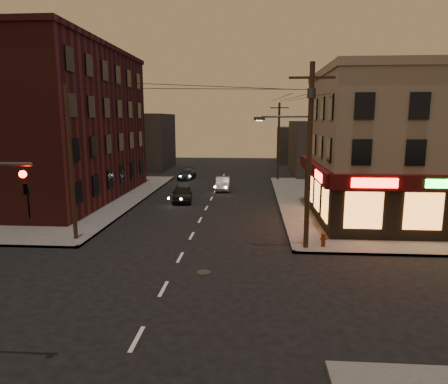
# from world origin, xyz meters

# --- Properties ---
(ground) EXTENTS (120.00, 120.00, 0.00)m
(ground) POSITION_xyz_m (0.00, 0.00, 0.00)
(ground) COLOR black
(ground) RESTS_ON ground
(sidewalk_ne) EXTENTS (24.00, 28.00, 0.15)m
(sidewalk_ne) POSITION_xyz_m (18.00, 19.00, 0.07)
(sidewalk_ne) COLOR #514F4C
(sidewalk_ne) RESTS_ON ground
(sidewalk_nw) EXTENTS (24.00, 28.00, 0.15)m
(sidewalk_nw) POSITION_xyz_m (-18.00, 19.00, 0.07)
(sidewalk_nw) COLOR #514F4C
(sidewalk_nw) RESTS_ON ground
(pizza_building) EXTENTS (15.85, 12.85, 10.50)m
(pizza_building) POSITION_xyz_m (15.93, 13.43, 5.35)
(pizza_building) COLOR gray
(pizza_building) RESTS_ON sidewalk_ne
(brick_apartment) EXTENTS (12.00, 20.00, 13.00)m
(brick_apartment) POSITION_xyz_m (-14.50, 19.00, 6.65)
(brick_apartment) COLOR #471916
(brick_apartment) RESTS_ON sidewalk_nw
(bg_building_ne_a) EXTENTS (10.00, 12.00, 7.00)m
(bg_building_ne_a) POSITION_xyz_m (14.00, 38.00, 3.50)
(bg_building_ne_a) COLOR #3F3D3A
(bg_building_ne_a) RESTS_ON ground
(bg_building_nw) EXTENTS (9.00, 10.00, 8.00)m
(bg_building_nw) POSITION_xyz_m (-13.00, 42.00, 4.00)
(bg_building_nw) COLOR #3F3D3A
(bg_building_nw) RESTS_ON ground
(bg_building_ne_b) EXTENTS (8.00, 8.00, 6.00)m
(bg_building_ne_b) POSITION_xyz_m (12.00, 52.00, 3.00)
(bg_building_ne_b) COLOR #3F3D3A
(bg_building_ne_b) RESTS_ON ground
(utility_pole_main) EXTENTS (4.20, 0.44, 10.00)m
(utility_pole_main) POSITION_xyz_m (6.68, 5.80, 5.76)
(utility_pole_main) COLOR #382619
(utility_pole_main) RESTS_ON sidewalk_ne
(utility_pole_far) EXTENTS (0.26, 0.26, 9.00)m
(utility_pole_far) POSITION_xyz_m (6.80, 32.00, 4.65)
(utility_pole_far) COLOR #382619
(utility_pole_far) RESTS_ON sidewalk_ne
(utility_pole_west) EXTENTS (0.24, 0.24, 9.00)m
(utility_pole_west) POSITION_xyz_m (-6.80, 6.50, 4.65)
(utility_pole_west) COLOR #382619
(utility_pole_west) RESTS_ON sidewalk_nw
(sedan_near) EXTENTS (2.26, 4.43, 1.44)m
(sedan_near) POSITION_xyz_m (-2.47, 18.59, 0.72)
(sedan_near) COLOR black
(sedan_near) RESTS_ON ground
(sedan_mid) EXTENTS (1.60, 4.10, 1.33)m
(sedan_mid) POSITION_xyz_m (0.70, 24.66, 0.67)
(sedan_mid) COLOR gray
(sedan_mid) RESTS_ON ground
(sedan_far) EXTENTS (1.93, 4.26, 1.21)m
(sedan_far) POSITION_xyz_m (-4.25, 31.99, 0.61)
(sedan_far) COLOR #17212F
(sedan_far) RESTS_ON ground
(fire_hydrant) EXTENTS (0.35, 0.35, 0.81)m
(fire_hydrant) POSITION_xyz_m (7.80, 6.00, 0.59)
(fire_hydrant) COLOR maroon
(fire_hydrant) RESTS_ON sidewalk_ne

